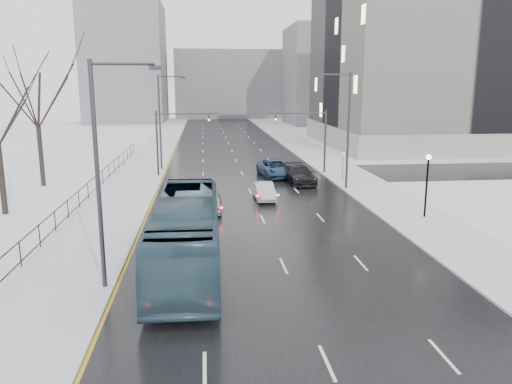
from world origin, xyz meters
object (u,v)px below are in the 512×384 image
object	(u,v)px
tree_park_e	(44,187)
mast_signal_right	(315,134)
sedan_right_near	(264,191)
mast_signal_left	(168,135)
sedan_right_far	(299,175)
lamppost_r_mid	(427,177)
streetlight_l_far	(162,117)
no_uturn_sign	(343,157)
sedan_right_cross	(276,168)
streetlight_l_near	(102,165)
sedan_center_near	(210,202)
tree_park_d	(6,215)
streetlight_r_mid	(346,125)
bus	(187,234)

from	to	relation	value
tree_park_e	mast_signal_right	world-z (taller)	tree_park_e
tree_park_e	sedan_right_near	size ratio (longest dim) A/B	3.25
mast_signal_left	sedan_right_far	size ratio (longest dim) A/B	1.17
lamppost_r_mid	sedan_right_far	distance (m)	14.67
streetlight_l_far	sedan_right_near	size ratio (longest dim) A/B	2.41
no_uturn_sign	sedan_right_cross	size ratio (longest dim) A/B	0.45
streetlight_l_near	mast_signal_right	distance (m)	32.03
streetlight_l_far	sedan_right_far	bearing A→B (deg)	-34.18
tree_park_e	sedan_center_near	bearing A→B (deg)	-35.51
tree_park_d	sedan_right_far	size ratio (longest dim) A/B	2.25
mast_signal_right	sedan_right_near	world-z (taller)	mast_signal_right
tree_park_d	streetlight_l_near	size ratio (longest dim) A/B	1.25
streetlight_r_mid	sedan_center_near	size ratio (longest dim) A/B	2.37
no_uturn_sign	bus	xyz separation A→B (m)	(-14.00, -21.92, -0.45)
sedan_center_near	sedan_right_cross	xyz separation A→B (m)	(6.65, 13.20, 0.11)
tree_park_e	streetlight_l_near	bearing A→B (deg)	-67.31
lamppost_r_mid	sedan_right_near	bearing A→B (deg)	146.01
mast_signal_right	sedan_right_cross	size ratio (longest dim) A/B	1.09
tree_park_e	mast_signal_left	bearing A→B (deg)	20.19
tree_park_d	lamppost_r_mid	bearing A→B (deg)	-7.91
mast_signal_right	mast_signal_left	xyz separation A→B (m)	(-14.65, 0.00, 0.00)
tree_park_d	sedan_center_near	size ratio (longest dim) A/B	2.97
streetlight_r_mid	lamppost_r_mid	distance (m)	10.73
tree_park_d	no_uturn_sign	xyz separation A→B (m)	(27.00, 10.00, 2.30)
sedan_right_cross	streetlight_r_mid	bearing A→B (deg)	-60.17
mast_signal_right	sedan_right_near	bearing A→B (deg)	-120.32
mast_signal_left	sedan_right_far	xyz separation A→B (m)	(12.19, -4.84, -3.26)
streetlight_l_near	mast_signal_right	size ratio (longest dim) A/B	1.54
streetlight_l_near	bus	bearing A→B (deg)	31.71
tree_park_e	sedan_right_far	world-z (taller)	tree_park_e
streetlight_l_near	mast_signal_right	world-z (taller)	streetlight_l_near
streetlight_r_mid	streetlight_l_far	bearing A→B (deg)	143.70
no_uturn_sign	streetlight_l_far	bearing A→B (deg)	155.27
streetlight_r_mid	bus	world-z (taller)	streetlight_r_mid
no_uturn_sign	sedan_right_cross	bearing A→B (deg)	155.88
bus	sedan_right_near	bearing A→B (deg)	70.10
tree_park_e	sedan_right_far	distance (m)	23.09
mast_signal_right	bus	size ratio (longest dim) A/B	0.50
streetlight_l_far	mast_signal_right	world-z (taller)	streetlight_l_far
tree_park_d	sedan_right_cross	world-z (taller)	tree_park_d
streetlight_r_mid	bus	bearing A→B (deg)	-125.89
streetlight_r_mid	bus	distance (m)	22.44
streetlight_l_near	sedan_right_near	distance (m)	19.73
sedan_right_far	bus	bearing A→B (deg)	-119.09
streetlight_r_mid	mast_signal_left	bearing A→B (deg)	152.69
tree_park_e	sedan_right_cross	size ratio (longest dim) A/B	2.26
mast_signal_right	tree_park_d	bearing A→B (deg)	-150.88
sedan_center_near	sedan_right_cross	distance (m)	14.78
tree_park_e	mast_signal_left	xyz separation A→B (m)	(10.87, 4.00, 4.11)
mast_signal_right	sedan_right_far	bearing A→B (deg)	-116.97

